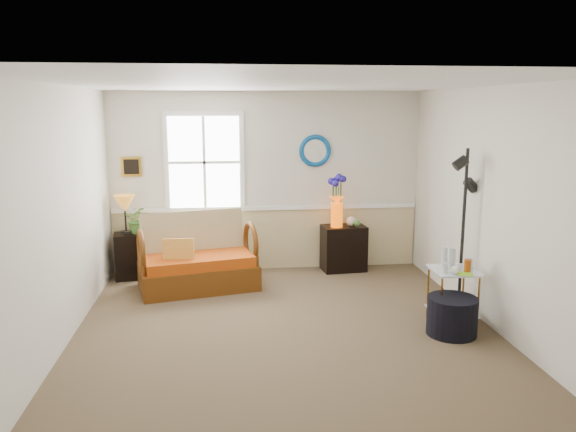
{
  "coord_description": "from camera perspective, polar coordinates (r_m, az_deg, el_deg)",
  "views": [
    {
      "loc": [
        -0.63,
        -5.61,
        2.37
      ],
      "look_at": [
        0.09,
        0.6,
        1.16
      ],
      "focal_mm": 35.0,
      "sensor_mm": 36.0,
      "label": 1
    }
  ],
  "objects": [
    {
      "name": "tabletop_items",
      "position": [
        6.39,
        16.82,
        -4.29
      ],
      "size": [
        0.46,
        0.46,
        0.24
      ],
      "primitive_type": null,
      "rotation": [
        0.0,
        0.0,
        -0.17
      ],
      "color": "silver",
      "rests_on": "side_table"
    },
    {
      "name": "wainscot",
      "position": [
        8.34,
        -2.08,
        -2.34
      ],
      "size": [
        4.46,
        0.02,
        0.9
      ],
      "primitive_type": "cube",
      "color": "#CAB882",
      "rests_on": "walls"
    },
    {
      "name": "walls",
      "position": [
        5.75,
        -0.18,
        0.23
      ],
      "size": [
        4.51,
        5.01,
        2.6
      ],
      "color": "silver",
      "rests_on": "floor"
    },
    {
      "name": "mirror",
      "position": [
        8.22,
        2.76,
        6.64
      ],
      "size": [
        0.47,
        0.07,
        0.47
      ],
      "primitive_type": "torus",
      "rotation": [
        1.57,
        0.0,
        0.0
      ],
      "color": "#156AB0",
      "rests_on": "walls"
    },
    {
      "name": "ottoman",
      "position": [
        6.27,
        16.32,
        -9.71
      ],
      "size": [
        0.65,
        0.65,
        0.41
      ],
      "primitive_type": "cylinder",
      "rotation": [
        0.0,
        0.0,
        -0.26
      ],
      "color": "black",
      "rests_on": "floor"
    },
    {
      "name": "throw_pillow",
      "position": [
        7.37,
        -11.07,
        -3.79
      ],
      "size": [
        0.4,
        0.11,
        0.39
      ],
      "primitive_type": null,
      "rotation": [
        0.0,
        0.0,
        -0.03
      ],
      "color": "#C8510B",
      "rests_on": "loveseat"
    },
    {
      "name": "chair_rail",
      "position": [
        8.24,
        -2.09,
        0.82
      ],
      "size": [
        4.46,
        0.04,
        0.06
      ],
      "primitive_type": "cube",
      "color": "white",
      "rests_on": "walls"
    },
    {
      "name": "picture",
      "position": [
        8.24,
        -15.62,
        4.85
      ],
      "size": [
        0.28,
        0.03,
        0.28
      ],
      "primitive_type": "cube",
      "color": "#AF7E22",
      "rests_on": "walls"
    },
    {
      "name": "potted_plant",
      "position": [
        8.09,
        -15.05,
        -0.64
      ],
      "size": [
        0.42,
        0.45,
        0.3
      ],
      "primitive_type": "imported",
      "rotation": [
        0.0,
        0.0,
        -0.2
      ],
      "color": "#4D8334",
      "rests_on": "lamp_stand"
    },
    {
      "name": "floor",
      "position": [
        6.13,
        -0.17,
        -11.8
      ],
      "size": [
        4.5,
        5.0,
        0.01
      ],
      "primitive_type": "cube",
      "color": "brown",
      "rests_on": "ground"
    },
    {
      "name": "side_table",
      "position": [
        6.54,
        16.36,
        -7.86
      ],
      "size": [
        0.5,
        0.5,
        0.62
      ],
      "primitive_type": null,
      "rotation": [
        0.0,
        0.0,
        -0.02
      ],
      "color": "#9F6B20",
      "rests_on": "floor"
    },
    {
      "name": "loveseat",
      "position": [
        7.51,
        -9.17,
        -3.65
      ],
      "size": [
        1.66,
        1.17,
        0.98
      ],
      "primitive_type": null,
      "rotation": [
        0.0,
        0.0,
        0.22
      ],
      "color": "#6D360B",
      "rests_on": "floor"
    },
    {
      "name": "cabinet",
      "position": [
        8.32,
        5.66,
        -3.26
      ],
      "size": [
        0.66,
        0.45,
        0.67
      ],
      "primitive_type": null,
      "rotation": [
        0.0,
        0.0,
        0.09
      ],
      "color": "black",
      "rests_on": "floor"
    },
    {
      "name": "table_lamp",
      "position": [
        8.05,
        -16.2,
        0.13
      ],
      "size": [
        0.32,
        0.32,
        0.55
      ],
      "primitive_type": null,
      "rotation": [
        0.0,
        0.0,
        -0.06
      ],
      "color": "#C57A23",
      "rests_on": "lamp_stand"
    },
    {
      "name": "floor_lamp",
      "position": [
        6.78,
        17.34,
        -1.54
      ],
      "size": [
        0.28,
        0.28,
        1.92
      ],
      "primitive_type": null,
      "rotation": [
        0.0,
        0.0,
        0.01
      ],
      "color": "black",
      "rests_on": "floor"
    },
    {
      "name": "window",
      "position": [
        8.12,
        -8.5,
        5.41
      ],
      "size": [
        1.14,
        0.06,
        1.44
      ],
      "primitive_type": null,
      "color": "white",
      "rests_on": "walls"
    },
    {
      "name": "flower_vase",
      "position": [
        8.09,
        5.0,
        1.47
      ],
      "size": [
        0.3,
        0.3,
        0.75
      ],
      "primitive_type": null,
      "rotation": [
        0.0,
        0.0,
        0.47
      ],
      "color": "#EC5204",
      "rests_on": "cabinet"
    },
    {
      "name": "lamp_stand",
      "position": [
        8.2,
        -15.9,
        -3.92
      ],
      "size": [
        0.41,
        0.41,
        0.64
      ],
      "primitive_type": null,
      "rotation": [
        0.0,
        0.0,
        0.14
      ],
      "color": "black",
      "rests_on": "floor"
    },
    {
      "name": "ceiling",
      "position": [
        5.65,
        -0.19,
        13.29
      ],
      "size": [
        4.5,
        5.0,
        0.01
      ],
      "primitive_type": "cube",
      "color": "white",
      "rests_on": "walls"
    }
  ]
}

